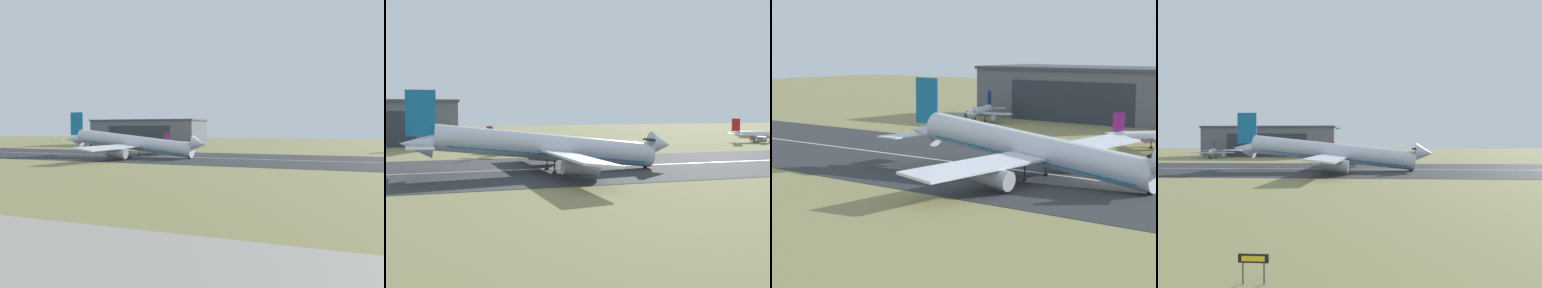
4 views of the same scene
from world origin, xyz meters
The scene contains 8 objects.
ground_plane centered at (0.00, 59.93, 0.00)m, with size 692.48×692.48×0.00m, color olive.
runway_strip centered at (0.00, 119.85, 0.03)m, with size 452.48×52.53×0.06m, color #2B2D30.
runway_centreline centered at (0.00, 119.85, 0.07)m, with size 407.23×0.70×0.01m, color silver.
hangar_building centered at (-46.26, 209.56, 7.88)m, with size 68.97×28.17×15.73m.
airplane_landing centered at (-4.02, 115.01, 4.87)m, with size 56.03×59.37×16.17m.
airplane_parked_west centered at (-3.52, 160.13, 2.79)m, with size 17.08×17.83×7.99m.
airplane_parked_east centered at (-67.65, 181.74, 3.02)m, with size 19.13×20.65×8.63m.
runway_sign centered at (0.72, 33.47, 1.35)m, with size 1.80×0.13×1.76m.
Camera 4 is at (7.76, 12.20, 8.37)m, focal length 35.00 mm.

